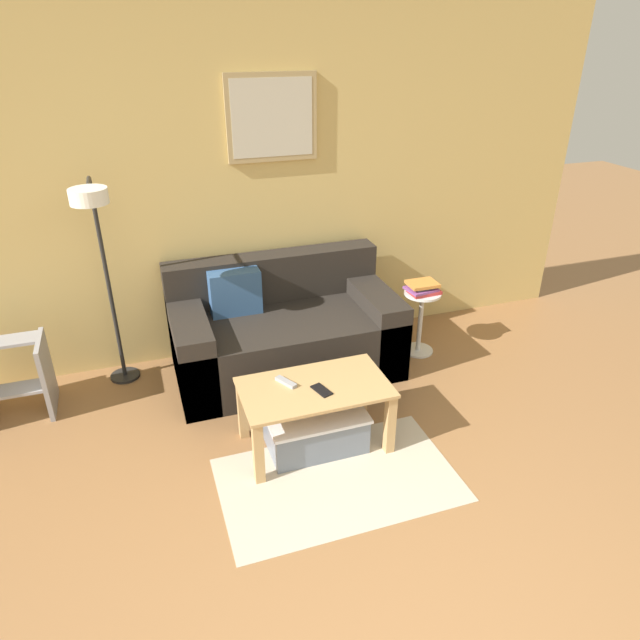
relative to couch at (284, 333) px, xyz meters
The scene contains 11 objects.
wall_back 1.10m from the couch, 110.11° to the left, with size 5.60×0.09×2.55m.
area_rug 1.29m from the couch, 91.76° to the right, with size 1.33×0.80×0.01m, color #C1B299.
couch is the anchor object (origin of this frame).
coffee_table 0.91m from the couch, 93.90° to the right, with size 0.87×0.50×0.42m.
storage_bin 0.94m from the couch, 94.13° to the right, with size 0.60×0.39×0.25m.
floor_lamp 1.41m from the couch, behind, with size 0.22×0.55×1.48m.
side_table 1.07m from the couch, ahead, with size 0.28×0.28×0.51m.
book_stack 1.09m from the couch, ahead, with size 0.26×0.20×0.08m.
remote_control 0.87m from the couch, 104.44° to the right, with size 0.04×0.15×0.02m, color #99999E.
cell_phone 0.98m from the couch, 92.32° to the right, with size 0.07×0.14×0.01m, color black.
step_stool 1.81m from the couch, behind, with size 0.42×0.37×0.51m.
Camera 1 is at (-0.76, -0.81, 2.29)m, focal length 32.00 mm.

